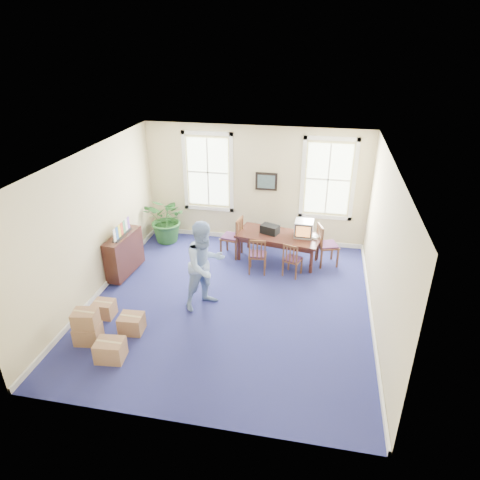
% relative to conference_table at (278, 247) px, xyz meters
% --- Properties ---
extents(floor, '(6.50, 6.50, 0.00)m').
position_rel_conference_table_xyz_m(floor, '(-0.79, -2.18, -0.35)').
color(floor, navy).
rests_on(floor, ground).
extents(ceiling, '(6.50, 6.50, 0.00)m').
position_rel_conference_table_xyz_m(ceiling, '(-0.79, -2.18, 2.85)').
color(ceiling, white).
rests_on(ceiling, ground).
extents(wall_back, '(6.50, 0.00, 6.50)m').
position_rel_conference_table_xyz_m(wall_back, '(-0.79, 1.07, 1.25)').
color(wall_back, beige).
rests_on(wall_back, ground).
extents(wall_front, '(6.50, 0.00, 6.50)m').
position_rel_conference_table_xyz_m(wall_front, '(-0.79, -5.43, 1.25)').
color(wall_front, beige).
rests_on(wall_front, ground).
extents(wall_left, '(0.00, 6.50, 6.50)m').
position_rel_conference_table_xyz_m(wall_left, '(-3.79, -2.18, 1.25)').
color(wall_left, beige).
rests_on(wall_left, ground).
extents(wall_right, '(0.00, 6.50, 6.50)m').
position_rel_conference_table_xyz_m(wall_right, '(2.21, -2.18, 1.25)').
color(wall_right, beige).
rests_on(wall_right, ground).
extents(baseboard_back, '(6.00, 0.04, 0.12)m').
position_rel_conference_table_xyz_m(baseboard_back, '(-0.79, 1.04, -0.29)').
color(baseboard_back, white).
rests_on(baseboard_back, ground).
extents(baseboard_left, '(0.04, 6.50, 0.12)m').
position_rel_conference_table_xyz_m(baseboard_left, '(-3.76, -2.18, -0.29)').
color(baseboard_left, white).
rests_on(baseboard_left, ground).
extents(baseboard_right, '(0.04, 6.50, 0.12)m').
position_rel_conference_table_xyz_m(baseboard_right, '(2.18, -2.18, -0.29)').
color(baseboard_right, white).
rests_on(baseboard_right, ground).
extents(window_left, '(1.40, 0.12, 2.20)m').
position_rel_conference_table_xyz_m(window_left, '(-2.09, 1.05, 1.55)').
color(window_left, white).
rests_on(window_left, ground).
extents(window_right, '(1.40, 0.12, 2.20)m').
position_rel_conference_table_xyz_m(window_right, '(1.11, 1.05, 1.55)').
color(window_right, white).
rests_on(window_right, ground).
extents(wall_picture, '(0.58, 0.06, 0.48)m').
position_rel_conference_table_xyz_m(wall_picture, '(-0.49, 1.02, 1.40)').
color(wall_picture, black).
rests_on(wall_picture, ground).
extents(conference_table, '(2.21, 1.29, 0.71)m').
position_rel_conference_table_xyz_m(conference_table, '(0.00, 0.00, 0.00)').
color(conference_table, '#3C1C15').
rests_on(conference_table, ground).
extents(crt_tv, '(0.46, 0.50, 0.41)m').
position_rel_conference_table_xyz_m(crt_tv, '(0.61, 0.05, 0.56)').
color(crt_tv, '#B7B7BC').
rests_on(crt_tv, conference_table).
extents(game_console, '(0.26, 0.28, 0.06)m').
position_rel_conference_table_xyz_m(game_console, '(0.90, 0.00, 0.38)').
color(game_console, white).
rests_on(game_console, conference_table).
extents(equipment_bag, '(0.51, 0.42, 0.22)m').
position_rel_conference_table_xyz_m(equipment_bag, '(-0.24, 0.05, 0.46)').
color(equipment_bag, black).
rests_on(equipment_bag, conference_table).
extents(chair_near_left, '(0.46, 0.46, 0.94)m').
position_rel_conference_table_xyz_m(chair_near_left, '(-0.43, -0.71, 0.12)').
color(chair_near_left, brown).
rests_on(chair_near_left, ground).
extents(chair_near_right, '(0.50, 0.50, 0.87)m').
position_rel_conference_table_xyz_m(chair_near_right, '(0.43, -0.71, 0.08)').
color(chair_near_right, brown).
rests_on(chair_near_right, ground).
extents(chair_end_left, '(0.57, 0.57, 1.08)m').
position_rel_conference_table_xyz_m(chair_end_left, '(-1.23, 0.00, 0.19)').
color(chair_end_left, brown).
rests_on(chair_end_left, ground).
extents(chair_end_right, '(0.62, 0.62, 1.09)m').
position_rel_conference_table_xyz_m(chair_end_right, '(1.23, 0.00, 0.19)').
color(chair_end_right, brown).
rests_on(chair_end_right, ground).
extents(man, '(1.18, 1.20, 1.94)m').
position_rel_conference_table_xyz_m(man, '(-1.28, -2.33, 0.62)').
color(man, '#8BA8DB').
rests_on(man, ground).
extents(credenza, '(0.46, 1.27, 0.98)m').
position_rel_conference_table_xyz_m(credenza, '(-3.54, -1.44, 0.14)').
color(credenza, '#3C1C15').
rests_on(credenza, ground).
extents(brochure_rack, '(0.32, 0.76, 0.33)m').
position_rel_conference_table_xyz_m(brochure_rack, '(-3.52, -1.44, 0.79)').
color(brochure_rack, '#99999E').
rests_on(brochure_rack, credenza).
extents(potted_plant, '(1.44, 1.34, 1.34)m').
position_rel_conference_table_xyz_m(potted_plant, '(-3.12, 0.48, 0.31)').
color(potted_plant, '#245924').
rests_on(potted_plant, ground).
extents(cardboard_boxes, '(1.39, 1.39, 0.72)m').
position_rel_conference_table_xyz_m(cardboard_boxes, '(-2.98, -3.86, 0.01)').
color(cardboard_boxes, '#A37351').
rests_on(cardboard_boxes, ground).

